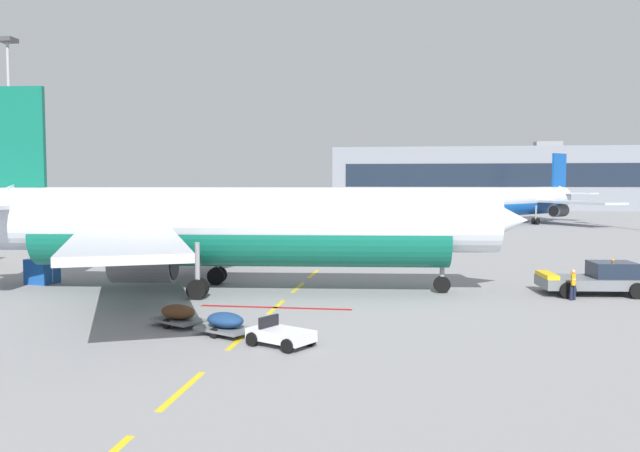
% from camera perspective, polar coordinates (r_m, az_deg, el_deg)
% --- Properties ---
extents(ground, '(400.00, 400.00, 0.00)m').
position_cam_1_polar(ground, '(53.92, 24.21, -3.46)').
color(ground, gray).
extents(apron_paint_markings, '(8.00, 96.83, 0.01)m').
position_cam_1_polar(apron_paint_markings, '(49.95, -0.06, -3.67)').
color(apron_paint_markings, yellow).
rests_on(apron_paint_markings, ground).
extents(airliner_foreground, '(34.82, 34.48, 12.20)m').
position_cam_1_polar(airliner_foreground, '(39.82, -7.64, 0.07)').
color(airliner_foreground, silver).
rests_on(airliner_foreground, ground).
extents(pushback_tug, '(6.26, 3.68, 2.08)m').
position_cam_1_polar(pushback_tug, '(41.86, 22.68, -4.21)').
color(pushback_tug, slate).
rests_on(pushback_tug, ground).
extents(airliner_mid_left, '(25.43, 27.64, 11.00)m').
position_cam_1_polar(airliner_mid_left, '(104.95, 16.58, 2.10)').
color(airliner_mid_left, silver).
rests_on(airliner_mid_left, ground).
extents(airliner_far_right, '(23.68, 21.87, 9.30)m').
position_cam_1_polar(airliner_far_right, '(129.10, -21.19, 2.06)').
color(airliner_far_right, silver).
rests_on(airliner_far_right, ground).
extents(fuel_service_truck, '(6.11, 7.05, 3.14)m').
position_cam_1_polar(fuel_service_truck, '(63.37, -20.19, -0.81)').
color(fuel_service_truck, black).
rests_on(fuel_service_truck, ground).
extents(baggage_train, '(8.26, 5.38, 1.14)m').
position_cam_1_polar(baggage_train, '(28.89, -8.07, -8.25)').
color(baggage_train, silver).
rests_on(baggage_train, ground).
extents(ground_crew_worker, '(0.35, 0.66, 1.71)m').
position_cam_1_polar(ground_crew_worker, '(39.31, 20.87, -4.56)').
color(ground_crew_worker, '#191E38').
rests_on(ground_crew_worker, ground).
extents(uld_cargo_container, '(1.85, 1.82, 1.60)m').
position_cam_1_polar(uld_cargo_container, '(46.29, -22.71, -3.58)').
color(uld_cargo_container, '#194C9E').
rests_on(uld_cargo_container, ground).
extents(apron_light_mast_near, '(1.80, 1.80, 22.96)m').
position_cam_1_polar(apron_light_mast_near, '(85.79, -25.07, 8.78)').
color(apron_light_mast_near, slate).
rests_on(apron_light_mast_near, ground).
extents(terminal_satellite, '(76.89, 27.42, 15.83)m').
position_cam_1_polar(terminal_satellite, '(166.33, 14.98, 3.97)').
color(terminal_satellite, gray).
rests_on(terminal_satellite, ground).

